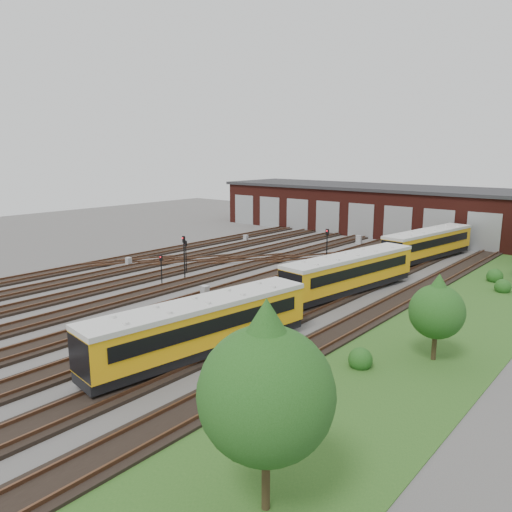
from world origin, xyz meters
The scene contains 19 objects.
ground centered at (0.00, 0.00, 0.00)m, with size 120.00×120.00×0.00m, color #4A4745.
track_network centered at (-0.17, 0.59, 0.11)m, with size 30.40×70.00×0.33m.
maintenance_shed centered at (-0.01, 39.97, 3.20)m, with size 51.00×12.50×6.35m.
grass_verge centered at (19.00, 10.00, 0.03)m, with size 8.00×55.00×0.05m, color #254F1A.
metro_train centered at (10.00, 9.94, 1.76)m, with size 4.28×45.70×2.79m.
signal_mast_0 centered at (-2.80, 1.76, 1.73)m, with size 0.26×0.25×2.68m.
signal_mast_1 centered at (-3.07, 4.52, 2.46)m, with size 0.33×0.31×3.87m.
signal_mast_2 centered at (-4.87, 6.34, 1.94)m, with size 0.27×0.26×3.02m.
signal_mast_3 centered at (3.35, 17.20, 2.31)m, with size 0.30×0.28×3.62m.
relay_cabinet_0 centered at (-11.14, 4.57, 0.44)m, with size 0.53×0.44×0.89m, color #A2A4A7.
relay_cabinet_1 centered at (-11.34, 22.09, 0.43)m, with size 0.52×0.43×0.86m, color #A2A4A7.
relay_cabinet_2 centered at (2.15, 1.83, 0.48)m, with size 0.57×0.48×0.95m, color #A2A4A7.
relay_cabinet_3 centered at (0.08, 29.76, 0.53)m, with size 0.63×0.53×1.05m, color #A2A4A7.
relay_cabinet_4 centered at (6.91, 12.15, 0.57)m, with size 0.68×0.57×1.13m, color #A2A4A7.
tree_3 centered at (19.83, 1.49, 3.06)m, with size 2.87×2.87×4.76m.
tree_4 centered at (20.07, -13.10, 4.39)m, with size 4.13×4.13×6.84m.
bush_0 centered at (17.28, -1.84, 0.63)m, with size 1.25×1.25×1.25m, color #1D4914.
bush_1 centered at (17.72, 21.09, 0.67)m, with size 1.34×1.34×1.34m, color #1D4914.
bush_2 centered at (19.12, 18.03, 0.63)m, with size 1.25×1.25×1.25m, color #1D4914.
Camera 1 is at (28.52, -23.69, 10.88)m, focal length 35.00 mm.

